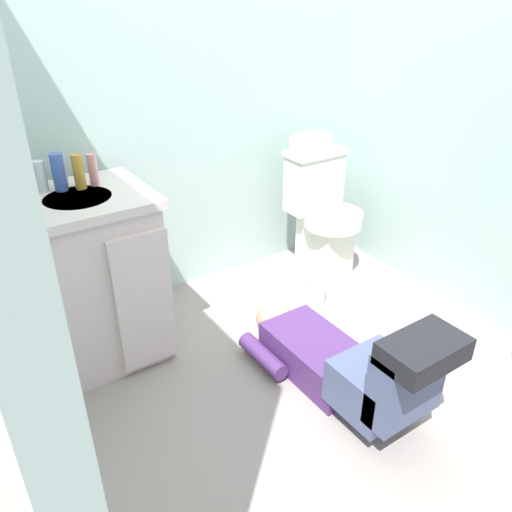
{
  "coord_description": "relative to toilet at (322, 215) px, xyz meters",
  "views": [
    {
      "loc": [
        -1.19,
        -1.43,
        1.6
      ],
      "look_at": [
        0.01,
        0.34,
        0.45
      ],
      "focal_mm": 35.38,
      "sensor_mm": 36.0,
      "label": 1
    }
  ],
  "objects": [
    {
      "name": "soap_dispenser",
      "position": [
        -1.62,
        0.08,
        0.52
      ],
      "size": [
        0.06,
        0.06,
        0.17
      ],
      "color": "#3F8E61",
      "rests_on": "vanity_cabinet"
    },
    {
      "name": "bottle_pink",
      "position": [
        -1.32,
        0.04,
        0.52
      ],
      "size": [
        0.04,
        0.04,
        0.14
      ],
      "primitive_type": "cylinder",
      "color": "pink",
      "rests_on": "vanity_cabinet"
    },
    {
      "name": "bottle_blue",
      "position": [
        -1.46,
        0.06,
        0.53
      ],
      "size": [
        0.06,
        0.06,
        0.16
      ],
      "primitive_type": "cylinder",
      "color": "#425FBC",
      "rests_on": "vanity_cabinet"
    },
    {
      "name": "vanity_cabinet",
      "position": [
        -1.42,
        -0.05,
        0.05
      ],
      "size": [
        0.6,
        0.53,
        0.82
      ],
      "color": "silver",
      "rests_on": "ground_plane"
    },
    {
      "name": "faucet",
      "position": [
        -1.43,
        0.1,
        0.5
      ],
      "size": [
        0.02,
        0.02,
        0.1
      ],
      "primitive_type": "cylinder",
      "color": "silver",
      "rests_on": "vanity_cabinet"
    },
    {
      "name": "tissue_box",
      "position": [
        -0.05,
        0.09,
        0.43
      ],
      "size": [
        0.22,
        0.11,
        0.1
      ],
      "primitive_type": "cube",
      "color": "silver",
      "rests_on": "toilet"
    },
    {
      "name": "wall_right",
      "position": [
        0.43,
        -0.68,
        0.83
      ],
      "size": [
        0.08,
        1.96,
        2.4
      ],
      "primitive_type": "cube",
      "color": "#ADC6C2",
      "rests_on": "ground_plane"
    },
    {
      "name": "bottle_amber",
      "position": [
        -1.38,
        0.03,
        0.53
      ],
      "size": [
        0.05,
        0.05,
        0.15
      ],
      "primitive_type": "cylinder",
      "color": "gold",
      "rests_on": "vanity_cabinet"
    },
    {
      "name": "toilet",
      "position": [
        0.0,
        0.0,
        0.0
      ],
      "size": [
        0.36,
        0.46,
        0.75
      ],
      "color": "silver",
      "rests_on": "ground_plane"
    },
    {
      "name": "person_plumber",
      "position": [
        -0.65,
        -0.92,
        -0.19
      ],
      "size": [
        0.39,
        1.06,
        0.52
      ],
      "color": "#512D6B",
      "rests_on": "ground_plane"
    },
    {
      "name": "paper_towel_roll",
      "position": [
        -0.3,
        -0.32,
        -0.27
      ],
      "size": [
        0.11,
        0.11,
        0.2
      ],
      "primitive_type": "cylinder",
      "color": "white",
      "rests_on": "ground_plane"
    },
    {
      "name": "wall_back",
      "position": [
        -0.72,
        0.34,
        0.83
      ],
      "size": [
        2.38,
        0.08,
        2.4
      ],
      "primitive_type": "cube",
      "color": "#ADC6C2",
      "rests_on": "ground_plane"
    },
    {
      "name": "bottle_clear",
      "position": [
        -1.52,
        0.08,
        0.52
      ],
      "size": [
        0.05,
        0.05,
        0.14
      ],
      "primitive_type": "cylinder",
      "color": "silver",
      "rests_on": "vanity_cabinet"
    },
    {
      "name": "ground_plane",
      "position": [
        -0.72,
        -0.68,
        -0.39
      ],
      "size": [
        2.72,
        2.96,
        0.04
      ],
      "primitive_type": "cube",
      "color": "gray"
    }
  ]
}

